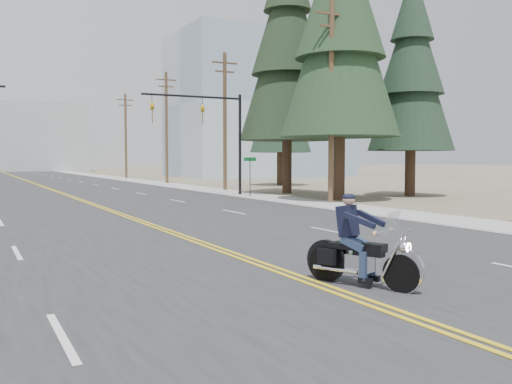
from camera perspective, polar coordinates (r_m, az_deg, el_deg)
The scene contains 17 objects.
road at distance 74.48m, azimuth -22.21°, elevation 1.14°, with size 20.00×200.00×0.01m, color #303033.
sidewalk_right at distance 76.29m, azimuth -13.57°, elevation 1.33°, with size 3.00×200.00×0.01m, color #A5A5A0.
traffic_mast_right at distance 39.29m, azimuth -4.31°, elevation 6.85°, with size 7.10×0.26×7.00m.
street_sign at distance 38.15m, azimuth -0.60°, elevation 2.25°, with size 0.90×0.06×2.62m.
utility_pole_b at distance 33.14m, azimuth 7.53°, elevation 9.31°, with size 2.20×0.30×11.50m.
utility_pole_c at distance 46.23m, azimuth -3.13°, elevation 7.30°, with size 2.20×0.30×11.00m.
utility_pole_d at distance 60.24m, azimuth -8.94°, elevation 6.58°, with size 2.20×0.30×11.50m.
utility_pole_e at distance 76.56m, azimuth -12.90°, elevation 5.64°, with size 2.20×0.30×11.00m.
glass_building at distance 83.75m, azimuth 0.26°, elevation 8.44°, with size 24.00×16.00×20.00m, color #9EB5CC.
haze_bldg_b at distance 130.04m, azimuth -20.77°, elevation 5.07°, with size 18.00×14.00×14.00m, color #ADB2B7.
haze_bldg_c at distance 123.32m, azimuth -4.96°, elevation 6.31°, with size 16.00×12.00×18.00m, color #B7BCC6.
haze_bldg_e at distance 157.34m, azimuth -15.57°, elevation 4.45°, with size 14.00×14.00×12.00m, color #B7BCC6.
motorcyclist at distance 11.34m, azimuth 10.60°, elevation -4.80°, with size 1.00×2.34×1.82m, color black, non-canonical shape.
conifer_near at distance 36.31m, azimuth 8.44°, elevation 16.95°, with size 7.30×7.30×19.31m.
conifer_mid at distance 40.64m, azimuth 15.31°, elevation 12.16°, with size 5.77×5.77×15.40m.
conifer_tall at distance 42.72m, azimuth 3.15°, elevation 14.94°, with size 6.97×6.97×19.36m.
conifer_far at distance 55.17m, azimuth 2.48°, elevation 10.12°, with size 5.89×5.89×15.78m.
Camera 1 is at (-6.12, -4.19, 2.50)m, focal length 40.00 mm.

